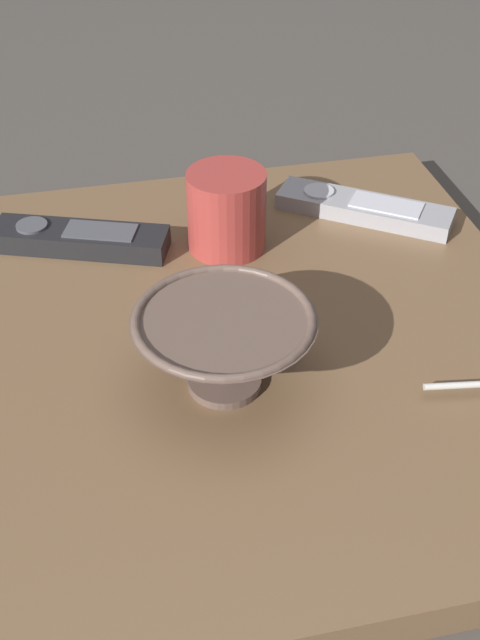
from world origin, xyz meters
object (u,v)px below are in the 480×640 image
object	(u,v)px
coffee_mug	(230,210)
tv_remote_near	(80,239)
cereal_bowl	(224,347)
tv_remote_far	(364,208)

from	to	relation	value
coffee_mug	tv_remote_near	size ratio (longest dim) A/B	0.45
cereal_bowl	tv_remote_near	distance (m)	0.27
cereal_bowl	tv_remote_near	xyz separation A→B (m)	(-0.11, 0.25, -0.03)
tv_remote_near	tv_remote_far	bearing A→B (deg)	-0.26
cereal_bowl	coffee_mug	size ratio (longest dim) A/B	1.78
cereal_bowl	tv_remote_near	world-z (taller)	cereal_bowl
cereal_bowl	coffee_mug	world-z (taller)	coffee_mug
tv_remote_near	tv_remote_far	distance (m)	0.32
coffee_mug	tv_remote_far	world-z (taller)	coffee_mug
tv_remote_near	cereal_bowl	bearing A→B (deg)	-66.21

